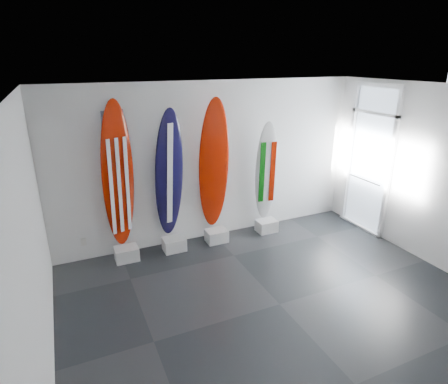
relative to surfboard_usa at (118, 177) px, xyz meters
name	(u,v)px	position (x,y,z in m)	size (l,w,h in m)	color
floor	(280,304)	(1.78, -2.28, -1.51)	(6.00, 6.00, 0.00)	black
ceiling	(293,91)	(1.78, -2.28, 1.49)	(6.00, 6.00, 0.00)	white
wall_back	(213,163)	(1.78, 0.22, -0.01)	(6.00, 6.00, 0.00)	white
wall_left	(31,256)	(-1.22, -2.28, -0.01)	(5.00, 5.00, 0.00)	white
wall_right	(442,180)	(4.78, -2.28, -0.01)	(5.00, 5.00, 0.00)	white
display_block_usa	(127,254)	(0.00, -0.10, -1.39)	(0.40, 0.30, 0.24)	silver
surfboard_usa	(118,177)	(0.00, 0.00, 0.00)	(0.58, 0.08, 2.55)	#981502
display_block_navy	(174,244)	(0.87, -0.10, -1.39)	(0.40, 0.30, 0.24)	silver
surfboard_navy	(169,175)	(0.87, 0.00, -0.09)	(0.54, 0.08, 2.39)	black
display_block_swiss	(217,236)	(1.72, -0.10, -1.39)	(0.40, 0.30, 0.24)	silver
surfboard_swiss	(214,166)	(1.72, 0.00, -0.02)	(0.57, 0.08, 2.53)	#981502
display_block_italy	(267,226)	(2.83, -0.10, -1.39)	(0.40, 0.30, 0.24)	silver
surfboard_italy	(266,172)	(2.83, 0.00, -0.27)	(0.45, 0.08, 2.01)	silver
wall_outlet	(84,242)	(-0.67, 0.20, -1.16)	(0.09, 0.02, 0.13)	silver
glass_door	(369,162)	(4.75, -0.73, -0.09)	(0.12, 1.16, 2.85)	white
balcony	(409,196)	(6.08, -0.73, -1.01)	(2.80, 2.20, 1.20)	slate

